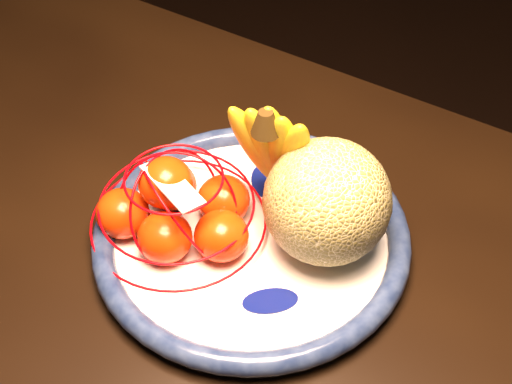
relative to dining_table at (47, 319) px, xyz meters
The scene contains 6 objects.
dining_table is the anchor object (origin of this frame).
fruit_bowl 0.25m from the dining_table, 37.27° to the left, with size 0.33×0.33×0.03m.
cantaloupe 0.34m from the dining_table, 33.17° to the left, with size 0.13×0.13×0.13m, color olive.
banana_bunch 0.32m from the dining_table, 46.62° to the left, with size 0.11×0.10×0.16m.
mandarin_bag 0.20m from the dining_table, 45.31° to the left, with size 0.19×0.19×0.12m.
price_tag 0.23m from the dining_table, 40.86° to the left, with size 0.07×0.03×0.00m, color white.
Camera 1 is at (0.38, -0.20, 1.36)m, focal length 50.00 mm.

